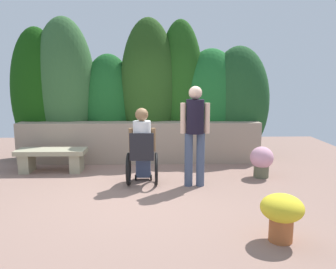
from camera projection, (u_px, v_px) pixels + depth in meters
ground_plane at (133, 193)px, 5.50m from camera, size 10.29×10.29×0.00m
stone_retaining_wall at (140, 142)px, 7.42m from camera, size 5.18×0.42×0.88m
hedge_backdrop at (143, 96)px, 7.81m from camera, size 5.86×1.08×3.15m
stone_bench at (52, 157)px, 6.70m from camera, size 1.33×0.47×0.45m
person_in_wheelchair at (142, 149)px, 5.86m from camera, size 0.53×0.66×1.33m
person_standing_companion at (195, 129)px, 5.71m from camera, size 0.49×0.30×1.69m
flower_pot_purple_near at (282, 213)px, 3.84m from camera, size 0.48×0.48×0.55m
flower_pot_terracotta_by_wall at (262, 160)px, 6.31m from camera, size 0.42×0.42×0.58m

